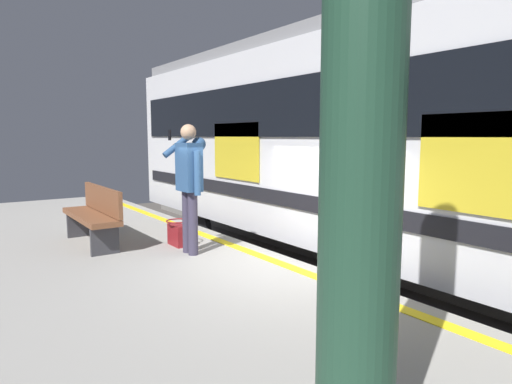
{
  "coord_description": "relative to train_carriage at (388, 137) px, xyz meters",
  "views": [
    {
      "loc": [
        -4.54,
        3.89,
        2.65
      ],
      "look_at": [
        0.59,
        0.3,
        1.87
      ],
      "focal_mm": 31.55,
      "sensor_mm": 36.0,
      "label": 1
    }
  ],
  "objects": [
    {
      "name": "bench",
      "position": [
        2.42,
        3.92,
        -1.17
      ],
      "size": [
        1.77,
        0.44,
        0.9
      ],
      "color": "brown",
      "rests_on": "platform"
    },
    {
      "name": "handbag",
      "position": [
        1.61,
        2.9,
        -1.48
      ],
      "size": [
        0.39,
        0.35,
        0.4
      ],
      "color": "maroon",
      "rests_on": "platform"
    },
    {
      "name": "train_carriage",
      "position": [
        0.0,
        0.0,
        0.0
      ],
      "size": [
        13.2,
        2.79,
        4.2
      ],
      "color": "silver",
      "rests_on": "ground"
    },
    {
      "name": "ground_plane",
      "position": [
        -0.11,
        1.91,
        -2.64
      ],
      "size": [
        24.98,
        24.98,
        0.0
      ],
      "primitive_type": "plane",
      "color": "#4C4742"
    },
    {
      "name": "platform",
      "position": [
        -0.11,
        4.49,
        -2.15
      ],
      "size": [
        16.65,
        5.15,
        0.97
      ],
      "primitive_type": "cube",
      "color": "gray",
      "rests_on": "ground"
    },
    {
      "name": "passenger",
      "position": [
        1.07,
        2.94,
        -0.57
      ],
      "size": [
        0.57,
        0.55,
        1.85
      ],
      "color": "#383347",
      "rests_on": "platform"
    },
    {
      "name": "track_rail_far",
      "position": [
        -0.11,
        -0.72,
        -2.56
      ],
      "size": [
        21.65,
        0.08,
        0.16
      ],
      "primitive_type": "cube",
      "color": "slate",
      "rests_on": "ground"
    },
    {
      "name": "safety_line",
      "position": [
        -0.11,
        2.21,
        -1.66
      ],
      "size": [
        16.32,
        0.16,
        0.01
      ],
      "primitive_type": "cube",
      "color": "yellow",
      "rests_on": "platform"
    },
    {
      "name": "station_column",
      "position": [
        -3.17,
        4.15,
        0.35
      ],
      "size": [
        0.4,
        0.4,
        4.04
      ],
      "primitive_type": "cylinder",
      "color": "#1E3F2D",
      "rests_on": "platform"
    },
    {
      "name": "track_rail_near",
      "position": [
        -0.11,
        0.71,
        -2.56
      ],
      "size": [
        21.65,
        0.08,
        0.16
      ],
      "primitive_type": "cube",
      "color": "slate",
      "rests_on": "ground"
    }
  ]
}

